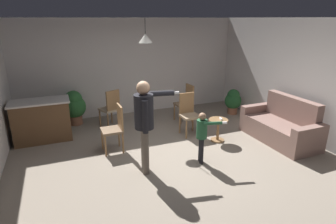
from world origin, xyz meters
TOP-DOWN VIEW (x-y plane):
  - ground at (0.00, 0.00)m, footprint 7.68×7.68m
  - wall_back at (0.00, 3.20)m, footprint 6.40×0.10m
  - wall_right at (3.20, 0.00)m, footprint 0.10×6.40m
  - couch_floral at (2.61, -0.06)m, footprint 0.87×1.81m
  - kitchen_counter at (-2.45, 1.97)m, footprint 1.26×0.66m
  - side_table_by_couch at (1.25, 0.44)m, footprint 0.44×0.44m
  - person_adult at (-0.68, -0.22)m, footprint 0.86×0.48m
  - person_child at (0.42, -0.31)m, footprint 0.50×0.39m
  - dining_chair_by_counter at (-0.85, 2.18)m, footprint 0.55×0.55m
  - dining_chair_near_wall at (1.14, 1.93)m, footprint 0.45×0.45m
  - dining_chair_centre_back at (-1.02, 0.81)m, footprint 0.43×0.43m
  - dining_chair_spare at (0.81, 1.08)m, footprint 0.43×0.43m
  - potted_plant_corner at (2.67, 1.94)m, footprint 0.48×0.48m
  - potted_plant_by_wall at (-1.69, 2.77)m, footprint 0.59×0.59m
  - spare_remote_on_table at (1.29, 0.42)m, footprint 0.07×0.13m
  - ceiling_light_pendant at (-0.05, 1.63)m, footprint 0.32×0.32m

SIDE VIEW (x-z plane):
  - ground at x=0.00m, z-range 0.00..0.00m
  - side_table_by_couch at x=1.25m, z-range 0.07..0.59m
  - couch_floral at x=2.61m, z-range -0.17..0.83m
  - potted_plant_corner at x=2.67m, z-range 0.04..0.77m
  - kitchen_counter at x=-2.45m, z-range 0.00..0.95m
  - potted_plant_by_wall at x=-1.69m, z-range 0.05..0.96m
  - spare_remote_on_table at x=1.29m, z-range 0.52..0.56m
  - dining_chair_by_counter at x=-0.85m, z-range 0.05..1.05m
  - dining_chair_near_wall at x=1.14m, z-range 0.05..1.05m
  - dining_chair_centre_back at x=-1.02m, z-range 0.05..1.05m
  - dining_chair_spare at x=0.81m, z-range 0.05..1.05m
  - person_child at x=0.42m, z-range 0.12..1.14m
  - person_adult at x=-0.68m, z-range 0.20..1.90m
  - wall_back at x=0.00m, z-range 0.00..2.70m
  - wall_right at x=3.20m, z-range 0.00..2.70m
  - ceiling_light_pendant at x=-0.05m, z-range 1.98..2.53m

